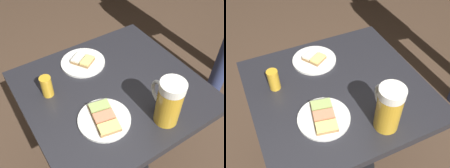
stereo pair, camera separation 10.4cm
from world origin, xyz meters
TOP-DOWN VIEW (x-y plane):
  - ground_plane at (0.00, 0.00)m, footprint 6.00×6.00m
  - cafe_table at (0.00, 0.00)m, footprint 0.67×0.71m
  - plate_near at (-0.12, 0.11)m, footprint 0.20×0.20m
  - plate_far at (0.20, 0.03)m, footprint 0.20×0.20m
  - beer_mug at (-0.24, -0.08)m, footprint 0.15×0.09m
  - beer_glass_small at (0.11, 0.23)m, footprint 0.04×0.04m

SIDE VIEW (x-z plane):
  - ground_plane at x=0.00m, z-range 0.00..0.00m
  - cafe_table at x=0.00m, z-range 0.18..0.89m
  - plate_far at x=0.20m, z-range 0.69..0.72m
  - plate_near at x=-0.12m, z-range 0.70..0.73m
  - beer_glass_small at x=0.11m, z-range 0.70..0.79m
  - beer_mug at x=-0.24m, z-range 0.70..0.89m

